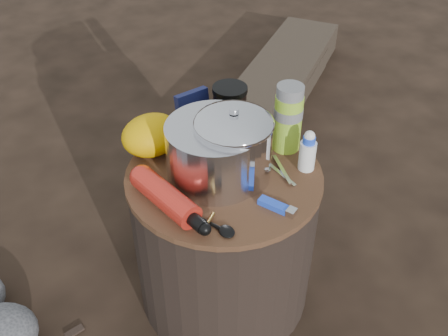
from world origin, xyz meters
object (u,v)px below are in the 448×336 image
log_main (261,107)px  travel_mug (230,109)px  thermos (288,118)px  fuel_bottle (166,197)px  camping_pot (233,145)px  stump (224,237)px

log_main → travel_mug: (-0.51, -0.57, 0.46)m
thermos → fuel_bottle: bearing=-172.0°
log_main → travel_mug: size_ratio=12.33×
camping_pot → thermos: camping_pot is taller
fuel_bottle → camping_pot: bearing=-5.5°
stump → fuel_bottle: fuel_bottle is taller
fuel_bottle → travel_mug: travel_mug is taller
log_main → fuel_bottle: (-0.80, -0.77, 0.42)m
stump → fuel_bottle: size_ratio=1.96×
fuel_bottle → thermos: bearing=-3.5°
camping_pot → thermos: bearing=10.1°
stump → fuel_bottle: bearing=-168.0°
fuel_bottle → stump: bearing=0.5°
travel_mug → log_main: bearing=48.5°
fuel_bottle → travel_mug: 0.36m
stump → fuel_bottle: (-0.18, -0.04, 0.26)m
thermos → travel_mug: 0.17m
camping_pot → fuel_bottle: bearing=-174.1°
stump → travel_mug: (0.11, 0.16, 0.30)m
log_main → fuel_bottle: bearing=-82.9°
log_main → thermos: bearing=-67.1°
log_main → camping_pot: camping_pot is taller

